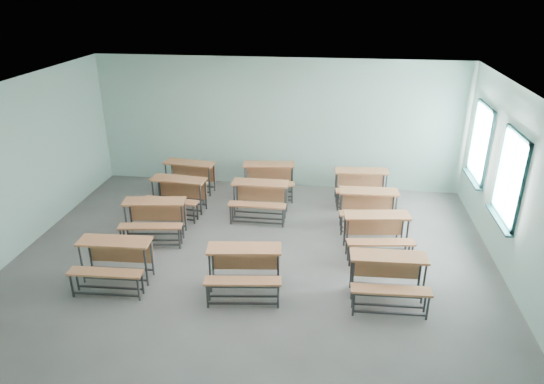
{
  "coord_description": "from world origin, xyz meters",
  "views": [
    {
      "loc": [
        1.4,
        -7.49,
        4.84
      ],
      "look_at": [
        0.24,
        1.2,
        1.0
      ],
      "focal_mm": 32.0,
      "sensor_mm": 36.0,
      "label": 1
    }
  ],
  "objects_px": {
    "desk_unit_r3c2": "(361,182)",
    "desk_unit_r0c0": "(114,256)",
    "desk_unit_r2c2": "(368,203)",
    "desk_unit_r3c1": "(269,175)",
    "desk_unit_r1c0": "(154,214)",
    "desk_unit_r3c0": "(188,173)",
    "desk_unit_r2c0": "(177,191)",
    "desk_unit_r0c2": "(388,272)",
    "desk_unit_r1c2": "(377,229)",
    "desk_unit_r2c1": "(260,195)",
    "desk_unit_r0c1": "(244,264)"
  },
  "relations": [
    {
      "from": "desk_unit_r3c2",
      "to": "desk_unit_r0c0",
      "type": "bearing_deg",
      "value": -142.31
    },
    {
      "from": "desk_unit_r2c2",
      "to": "desk_unit_r3c1",
      "type": "xyz_separation_m",
      "value": [
        -2.31,
        1.33,
        0.0
      ]
    },
    {
      "from": "desk_unit_r2c2",
      "to": "desk_unit_r3c2",
      "type": "bearing_deg",
      "value": 92.66
    },
    {
      "from": "desk_unit_r1c0",
      "to": "desk_unit_r3c0",
      "type": "xyz_separation_m",
      "value": [
        0.03,
        2.27,
        0.0
      ]
    },
    {
      "from": "desk_unit_r2c0",
      "to": "desk_unit_r3c2",
      "type": "bearing_deg",
      "value": 19.94
    },
    {
      "from": "desk_unit_r0c0",
      "to": "desk_unit_r1c0",
      "type": "relative_size",
      "value": 0.95
    },
    {
      "from": "desk_unit_r3c1",
      "to": "desk_unit_r0c2",
      "type": "bearing_deg",
      "value": -63.95
    },
    {
      "from": "desk_unit_r1c2",
      "to": "desk_unit_r3c1",
      "type": "bearing_deg",
      "value": 126.8
    },
    {
      "from": "desk_unit_r2c2",
      "to": "desk_unit_r3c2",
      "type": "xyz_separation_m",
      "value": [
        -0.11,
        1.19,
        0.0
      ]
    },
    {
      "from": "desk_unit_r1c2",
      "to": "desk_unit_r2c2",
      "type": "bearing_deg",
      "value": 87.74
    },
    {
      "from": "desk_unit_r1c2",
      "to": "desk_unit_r3c2",
      "type": "distance_m",
      "value": 2.33
    },
    {
      "from": "desk_unit_r2c2",
      "to": "desk_unit_r2c1",
      "type": "bearing_deg",
      "value": 173.88
    },
    {
      "from": "desk_unit_r2c0",
      "to": "desk_unit_r2c2",
      "type": "distance_m",
      "value": 4.21
    },
    {
      "from": "desk_unit_r2c1",
      "to": "desk_unit_r2c2",
      "type": "distance_m",
      "value": 2.35
    },
    {
      "from": "desk_unit_r2c0",
      "to": "desk_unit_r1c2",
      "type": "bearing_deg",
      "value": -10.78
    },
    {
      "from": "desk_unit_r1c0",
      "to": "desk_unit_r1c2",
      "type": "relative_size",
      "value": 1.0
    },
    {
      "from": "desk_unit_r0c2",
      "to": "desk_unit_r1c0",
      "type": "height_order",
      "value": "same"
    },
    {
      "from": "desk_unit_r1c0",
      "to": "desk_unit_r0c2",
      "type": "bearing_deg",
      "value": -26.69
    },
    {
      "from": "desk_unit_r1c0",
      "to": "desk_unit_r2c1",
      "type": "xyz_separation_m",
      "value": [
        1.96,
        1.24,
        0.0
      ]
    },
    {
      "from": "desk_unit_r0c1",
      "to": "desk_unit_r1c0",
      "type": "relative_size",
      "value": 0.99
    },
    {
      "from": "desk_unit_r2c2",
      "to": "desk_unit_r3c1",
      "type": "height_order",
      "value": "same"
    },
    {
      "from": "desk_unit_r0c1",
      "to": "desk_unit_r2c1",
      "type": "height_order",
      "value": "same"
    },
    {
      "from": "desk_unit_r1c2",
      "to": "desk_unit_r2c2",
      "type": "relative_size",
      "value": 1.05
    },
    {
      "from": "desk_unit_r3c0",
      "to": "desk_unit_r3c1",
      "type": "xyz_separation_m",
      "value": [
        1.97,
        0.16,
        0.0
      ]
    },
    {
      "from": "desk_unit_r0c1",
      "to": "desk_unit_r3c0",
      "type": "distance_m",
      "value": 4.41
    },
    {
      "from": "desk_unit_r2c1",
      "to": "desk_unit_r3c2",
      "type": "xyz_separation_m",
      "value": [
        2.24,
        1.03,
        0.0
      ]
    },
    {
      "from": "desk_unit_r1c2",
      "to": "desk_unit_r3c2",
      "type": "xyz_separation_m",
      "value": [
        -0.21,
        2.32,
        0.0
      ]
    },
    {
      "from": "desk_unit_r0c1",
      "to": "desk_unit_r2c1",
      "type": "bearing_deg",
      "value": 86.64
    },
    {
      "from": "desk_unit_r0c0",
      "to": "desk_unit_r1c2",
      "type": "distance_m",
      "value": 4.8
    },
    {
      "from": "desk_unit_r2c2",
      "to": "desk_unit_r3c1",
      "type": "distance_m",
      "value": 2.67
    },
    {
      "from": "desk_unit_r0c0",
      "to": "desk_unit_r0c2",
      "type": "height_order",
      "value": "same"
    },
    {
      "from": "desk_unit_r2c1",
      "to": "desk_unit_r3c0",
      "type": "bearing_deg",
      "value": 151.78
    },
    {
      "from": "desk_unit_r1c2",
      "to": "desk_unit_r2c0",
      "type": "height_order",
      "value": "same"
    },
    {
      "from": "desk_unit_r1c0",
      "to": "desk_unit_r3c1",
      "type": "xyz_separation_m",
      "value": [
        1.99,
        2.42,
        0.0
      ]
    },
    {
      "from": "desk_unit_r1c2",
      "to": "desk_unit_r3c0",
      "type": "bearing_deg",
      "value": 144.57
    },
    {
      "from": "desk_unit_r2c0",
      "to": "desk_unit_r3c1",
      "type": "height_order",
      "value": "same"
    },
    {
      "from": "desk_unit_r3c1",
      "to": "desk_unit_r3c2",
      "type": "distance_m",
      "value": 2.21
    },
    {
      "from": "desk_unit_r3c1",
      "to": "desk_unit_r1c0",
      "type": "bearing_deg",
      "value": -135.72
    },
    {
      "from": "desk_unit_r2c0",
      "to": "desk_unit_r3c2",
      "type": "height_order",
      "value": "same"
    },
    {
      "from": "desk_unit_r0c0",
      "to": "desk_unit_r3c0",
      "type": "distance_m",
      "value": 3.92
    },
    {
      "from": "desk_unit_r0c0",
      "to": "desk_unit_r3c1",
      "type": "height_order",
      "value": "same"
    },
    {
      "from": "desk_unit_r2c0",
      "to": "desk_unit_r2c2",
      "type": "xyz_separation_m",
      "value": [
        4.21,
        -0.12,
        0.0
      ]
    },
    {
      "from": "desk_unit_r0c0",
      "to": "desk_unit_r1c2",
      "type": "relative_size",
      "value": 0.95
    },
    {
      "from": "desk_unit_r1c2",
      "to": "desk_unit_r2c1",
      "type": "height_order",
      "value": "same"
    },
    {
      "from": "desk_unit_r0c1",
      "to": "desk_unit_r3c2",
      "type": "height_order",
      "value": "same"
    },
    {
      "from": "desk_unit_r0c2",
      "to": "desk_unit_r2c2",
      "type": "relative_size",
      "value": 1.0
    },
    {
      "from": "desk_unit_r0c0",
      "to": "desk_unit_r2c1",
      "type": "distance_m",
      "value": 3.56
    },
    {
      "from": "desk_unit_r0c1",
      "to": "desk_unit_r1c2",
      "type": "relative_size",
      "value": 0.99
    },
    {
      "from": "desk_unit_r2c1",
      "to": "desk_unit_r3c0",
      "type": "relative_size",
      "value": 0.93
    },
    {
      "from": "desk_unit_r0c0",
      "to": "desk_unit_r2c0",
      "type": "xyz_separation_m",
      "value": [
        0.2,
        2.87,
        0.0
      ]
    }
  ]
}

